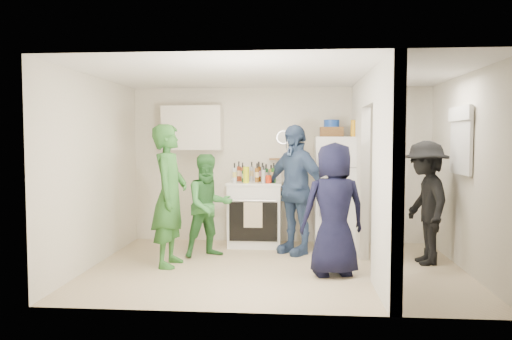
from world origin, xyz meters
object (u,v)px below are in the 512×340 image
(yellow_cup_stack_top, at_px, (354,128))
(person_nook, at_px, (426,202))
(person_green_left, at_px, (170,195))
(person_navy, at_px, (334,209))
(stove, at_px, (255,214))
(fridge, at_px, (338,192))
(wicker_basket, at_px, (331,132))
(person_denim, at_px, (295,189))
(blue_bowl, at_px, (332,123))
(person_green_center, at_px, (209,205))

(yellow_cup_stack_top, bearing_deg, person_nook, -44.32)
(person_green_left, distance_m, person_navy, 2.14)
(stove, relative_size, fridge, 0.59)
(yellow_cup_stack_top, xyz_separation_m, person_navy, (-0.40, -1.53, -1.02))
(wicker_basket, distance_m, person_green_left, 2.73)
(wicker_basket, xyz_separation_m, person_nook, (1.19, -1.00, -0.96))
(stove, distance_m, person_denim, 0.91)
(person_navy, bearing_deg, wicker_basket, -108.03)
(stove, bearing_deg, person_nook, -22.39)
(blue_bowl, xyz_separation_m, person_denim, (-0.56, -0.52, -0.97))
(wicker_basket, bearing_deg, yellow_cup_stack_top, -25.11)
(yellow_cup_stack_top, height_order, person_denim, yellow_cup_stack_top)
(person_green_left, bearing_deg, person_green_center, -34.31)
(person_green_left, bearing_deg, yellow_cup_stack_top, -61.28)
(person_green_center, bearing_deg, blue_bowl, -6.70)
(person_nook, bearing_deg, person_navy, -65.55)
(stove, xyz_separation_m, blue_bowl, (1.18, 0.02, 1.41))
(wicker_basket, distance_m, person_denim, 1.14)
(person_green_center, bearing_deg, wicker_basket, -6.70)
(yellow_cup_stack_top, bearing_deg, person_navy, -104.76)
(wicker_basket, relative_size, person_navy, 0.21)
(wicker_basket, bearing_deg, person_navy, -92.82)
(stove, distance_m, person_green_center, 1.02)
(fridge, height_order, wicker_basket, wicker_basket)
(person_denim, height_order, person_nook, person_denim)
(person_green_left, bearing_deg, person_nook, -80.79)
(person_green_center, bearing_deg, person_navy, -58.31)
(person_green_center, bearing_deg, yellow_cup_stack_top, -13.74)
(fridge, distance_m, person_green_center, 2.03)
(fridge, xyz_separation_m, wicker_basket, (-0.10, 0.05, 0.93))
(person_nook, bearing_deg, blue_bowl, -133.90)
(blue_bowl, relative_size, person_navy, 0.15)
(yellow_cup_stack_top, relative_size, person_denim, 0.13)
(blue_bowl, bearing_deg, person_nook, -40.02)
(stove, bearing_deg, yellow_cup_stack_top, -4.95)
(fridge, height_order, person_green_center, fridge)
(person_green_center, bearing_deg, fridge, -9.16)
(stove, height_order, fridge, fridge)
(wicker_basket, xyz_separation_m, person_denim, (-0.56, -0.52, -0.84))
(yellow_cup_stack_top, bearing_deg, stove, 175.05)
(person_navy, bearing_deg, person_denim, -82.70)
(stove, relative_size, person_navy, 0.61)
(person_denim, bearing_deg, stove, -175.55)
(yellow_cup_stack_top, height_order, person_green_left, yellow_cup_stack_top)
(person_green_left, relative_size, person_navy, 1.14)
(person_green_left, bearing_deg, fridge, -57.26)
(wicker_basket, height_order, yellow_cup_stack_top, yellow_cup_stack_top)
(blue_bowl, bearing_deg, person_denim, -137.35)
(fridge, bearing_deg, person_navy, -96.40)
(person_green_center, bearing_deg, person_nook, -34.80)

